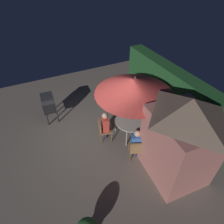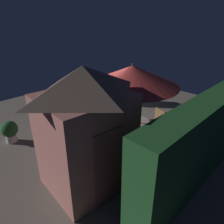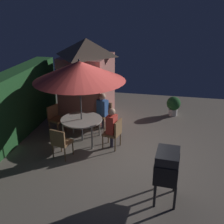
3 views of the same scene
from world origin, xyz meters
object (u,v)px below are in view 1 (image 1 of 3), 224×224
at_px(chair_near_shed, 103,129).
at_px(person_in_red, 105,123).
at_px(chair_toward_house, 123,106).
at_px(person_in_blue, 136,141).
at_px(bbq_grill, 48,103).
at_px(patio_table, 131,121).
at_px(chair_far_side, 136,148).
at_px(patio_umbrella, 135,86).
at_px(chair_toward_hedge, 161,123).
at_px(garden_shed, 181,139).

relative_size(chair_near_shed, person_in_red, 0.71).
bearing_deg(chair_toward_house, chair_near_shed, -56.88).
height_order(chair_toward_house, person_in_blue, person_in_blue).
bearing_deg(bbq_grill, chair_near_shed, 37.13).
bearing_deg(patio_table, person_in_blue, -22.29).
relative_size(patio_table, chair_far_side, 1.42).
xyz_separation_m(patio_umbrella, person_in_blue, (1.03, -0.42, -1.46)).
relative_size(chair_toward_hedge, chair_toward_house, 1.00).
distance_m(patio_umbrella, chair_far_side, 2.10).
distance_m(patio_table, chair_far_side, 1.21).
xyz_separation_m(garden_shed, patio_umbrella, (-2.03, -0.39, 0.77)).
relative_size(chair_toward_house, person_in_blue, 0.71).
bearing_deg(bbq_grill, chair_toward_house, 67.93).
bearing_deg(person_in_red, garden_shed, 31.48).
bearing_deg(person_in_red, chair_far_side, 22.04).
bearing_deg(chair_toward_house, patio_umbrella, -13.27).
bearing_deg(garden_shed, bbq_grill, -145.10).
height_order(chair_far_side, chair_toward_house, same).
bearing_deg(person_in_blue, patio_table, 157.71).
bearing_deg(person_in_blue, chair_toward_hedge, 110.99).
bearing_deg(bbq_grill, person_in_blue, 33.61).
xyz_separation_m(patio_umbrella, chair_far_side, (1.11, -0.45, -1.72)).
relative_size(chair_far_side, chair_toward_house, 1.00).
bearing_deg(chair_far_side, chair_toward_hedge, 113.17).
bearing_deg(chair_near_shed, patio_table, 77.38).
distance_m(patio_umbrella, bbq_grill, 3.75).
height_order(patio_umbrella, bbq_grill, patio_umbrella).
distance_m(bbq_grill, chair_near_shed, 2.58).
distance_m(bbq_grill, person_in_red, 2.63).
distance_m(bbq_grill, chair_toward_hedge, 4.60).
bearing_deg(person_in_red, patio_umbrella, 77.38).
bearing_deg(person_in_red, chair_near_shed, -102.62).
bearing_deg(chair_far_side, person_in_red, -157.96).
bearing_deg(patio_table, garden_shed, 10.76).
relative_size(garden_shed, patio_umbrella, 1.08).
bearing_deg(chair_far_side, chair_near_shed, -155.24).
distance_m(chair_toward_hedge, chair_toward_house, 1.76).
relative_size(patio_table, chair_near_shed, 1.42).
distance_m(chair_toward_hedge, person_in_blue, 1.60).
bearing_deg(chair_toward_house, person_in_blue, -17.71).
bearing_deg(bbq_grill, person_in_red, 38.34).
bearing_deg(chair_far_side, bbq_grill, -147.40).
height_order(garden_shed, patio_table, garden_shed).
height_order(chair_toward_house, person_in_red, person_in_red).
bearing_deg(bbq_grill, chair_toward_hedge, 53.20).
bearing_deg(patio_table, patio_umbrella, -153.43).
relative_size(bbq_grill, chair_toward_house, 1.33).
xyz_separation_m(chair_near_shed, chair_toward_house, (-0.87, 1.34, 0.00)).
bearing_deg(chair_far_side, patio_table, 157.71).
height_order(chair_far_side, person_in_blue, person_in_blue).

